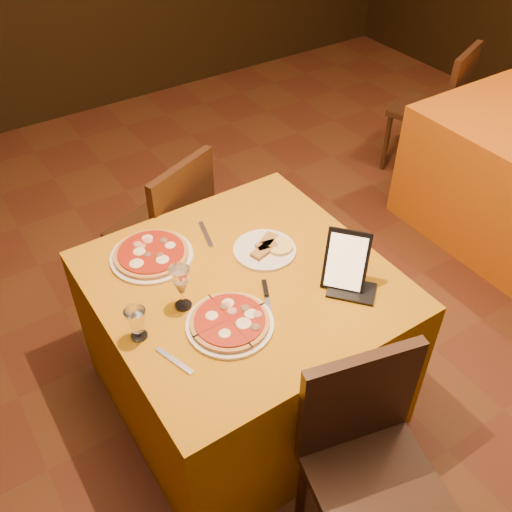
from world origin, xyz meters
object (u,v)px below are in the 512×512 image
chair_main_near (376,485)px  chair_main_far (159,230)px  chair_side_far (426,109)px  tablet (346,261)px  pizza_near (230,323)px  main_table (244,341)px  wine_glass (181,288)px  pizza_far (151,255)px  water_glass (137,324)px

chair_main_near → chair_main_far: 1.64m
chair_side_far → tablet: bearing=12.4°
chair_main_far → chair_side_far: same height
chair_main_far → tablet: tablet is taller
tablet → pizza_near: bearing=-137.1°
main_table → pizza_near: pizza_near is taller
main_table → wine_glass: bearing=-179.6°
chair_side_far → wine_glass: wine_glass is taller
chair_main_far → pizza_far: size_ratio=2.69×
chair_main_far → wine_glass: wine_glass is taller
wine_glass → main_table: bearing=0.4°
water_glass → tablet: (0.77, -0.19, 0.06)m
pizza_far → pizza_near: bearing=-81.5°
chair_side_far → tablet: 2.25m
main_table → chair_main_far: size_ratio=1.21×
main_table → wine_glass: 0.54m
chair_main_near → chair_side_far: (2.14, 1.83, 0.00)m
main_table → pizza_near: (-0.17, -0.18, 0.39)m
main_table → pizza_near: bearing=-132.9°
chair_main_far → pizza_near: chair_main_far is taller
chair_side_far → main_table: bearing=3.4°
wine_glass → pizza_far: bearing=86.4°
main_table → wine_glass: (-0.26, -0.00, 0.47)m
chair_side_far → tablet: tablet is taller
chair_main_near → chair_side_far: bearing=54.3°
chair_side_far → pizza_far: 2.50m
chair_main_near → water_glass: (-0.46, 0.78, 0.36)m
chair_side_far → wine_glass: (-2.40, -1.01, 0.39)m
pizza_far → wine_glass: 0.32m
pizza_near → chair_side_far: bearing=27.2°
water_glass → main_table: bearing=6.0°
chair_main_near → wine_glass: 0.95m
main_table → wine_glass: size_ratio=5.79×
chair_side_far → water_glass: chair_side_far is taller
tablet → main_table: bearing=-167.8°
pizza_far → wine_glass: wine_glass is taller
pizza_near → water_glass: bearing=155.6°
pizza_near → water_glass: size_ratio=2.46×
chair_main_far → pizza_far: bearing=42.3°
pizza_near → wine_glass: wine_glass is taller
chair_main_far → wine_glass: size_ratio=4.79×
chair_main_near → main_table: bearing=103.7°
water_glass → chair_side_far: bearing=22.0°
pizza_near → tablet: 0.49m
pizza_near → wine_glass: size_ratio=1.68×
pizza_near → tablet: size_ratio=1.31×
chair_main_far → pizza_near: bearing=58.4°
main_table → water_glass: 0.64m
chair_main_far → chair_side_far: bearing=163.2°
chair_main_far → pizza_far: chair_main_far is taller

